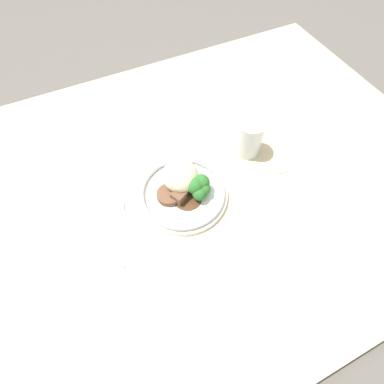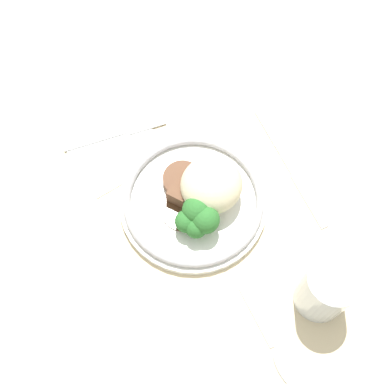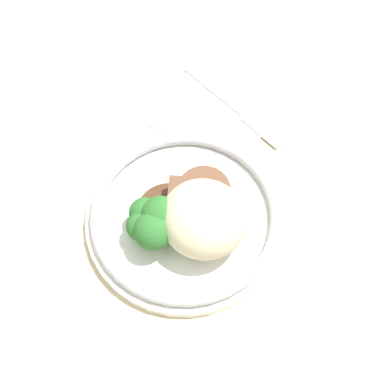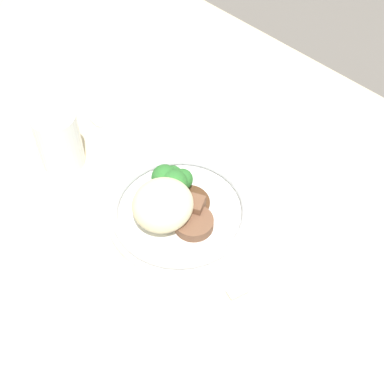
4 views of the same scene
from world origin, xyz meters
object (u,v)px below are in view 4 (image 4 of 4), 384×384
Objects in this scene: fork at (269,275)px; spoon at (100,125)px; plate at (175,206)px; juice_glass at (59,141)px; knife at (80,258)px.

fork is 0.43m from spoon.
juice_glass reaches higher than plate.
juice_glass is 0.11m from spoon.
plate is 0.26m from spoon.
plate reaches higher than fork.
knife is at bearing 145.66° from spoon.
spoon is (0.25, -0.05, -0.02)m from plate.
spoon is at bearing -74.62° from juice_glass.
spoon is (0.21, -0.20, 0.00)m from knife.
plate is 1.01× the size of knife.
knife is 1.49× the size of spoon.
juice_glass is 0.46× the size of knife.
plate is at bearing 179.64° from spoon.
knife is (-0.18, 0.10, -0.05)m from juice_glass.
fork is (-0.18, -0.02, -0.02)m from plate.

